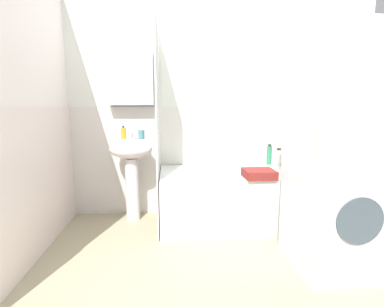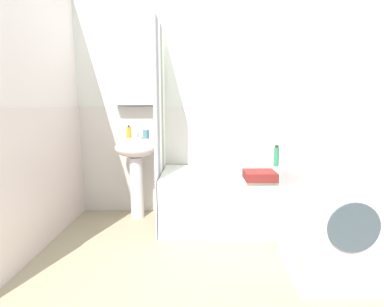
{
  "view_description": "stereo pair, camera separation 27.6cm",
  "coord_description": "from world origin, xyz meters",
  "px_view_note": "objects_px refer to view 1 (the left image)",
  "views": [
    {
      "loc": [
        -0.48,
        -2.06,
        1.22
      ],
      "look_at": [
        -0.27,
        0.66,
        0.77
      ],
      "focal_mm": 27.8,
      "sensor_mm": 36.0,
      "label": 1
    },
    {
      "loc": [
        -0.2,
        -2.06,
        1.22
      ],
      "look_at": [
        -0.27,
        0.66,
        0.77
      ],
      "focal_mm": 27.8,
      "sensor_mm": 36.0,
      "label": 2
    }
  ],
  "objects_px": {
    "toothbrush_cup": "(141,135)",
    "towel_folded": "(259,174)",
    "conditioner_bottle": "(269,155)",
    "sink": "(131,162)",
    "shampoo_bottle": "(296,157)",
    "body_wash_bottle": "(288,156)",
    "soap_dispenser": "(123,133)",
    "bathtub": "(239,198)",
    "lotion_bottle": "(279,157)",
    "washer_dryer_stack": "(338,154)"
  },
  "relations": [
    {
      "from": "sink",
      "to": "toothbrush_cup",
      "type": "bearing_deg",
      "value": 17.82
    },
    {
      "from": "soap_dispenser",
      "to": "toothbrush_cup",
      "type": "relative_size",
      "value": 1.49
    },
    {
      "from": "lotion_bottle",
      "to": "conditioner_bottle",
      "type": "bearing_deg",
      "value": 160.43
    },
    {
      "from": "sink",
      "to": "towel_folded",
      "type": "xyz_separation_m",
      "value": [
        1.22,
        -0.46,
        -0.05
      ]
    },
    {
      "from": "toothbrush_cup",
      "to": "lotion_bottle",
      "type": "relative_size",
      "value": 0.49
    },
    {
      "from": "body_wash_bottle",
      "to": "lotion_bottle",
      "type": "height_order",
      "value": "body_wash_bottle"
    },
    {
      "from": "towel_folded",
      "to": "soap_dispenser",
      "type": "bearing_deg",
      "value": 158.11
    },
    {
      "from": "sink",
      "to": "shampoo_bottle",
      "type": "distance_m",
      "value": 1.82
    },
    {
      "from": "conditioner_bottle",
      "to": "sink",
      "type": "bearing_deg",
      "value": -174.75
    },
    {
      "from": "soap_dispenser",
      "to": "washer_dryer_stack",
      "type": "bearing_deg",
      "value": -33.09
    },
    {
      "from": "body_wash_bottle",
      "to": "washer_dryer_stack",
      "type": "bearing_deg",
      "value": -95.12
    },
    {
      "from": "lotion_bottle",
      "to": "conditioner_bottle",
      "type": "relative_size",
      "value": 0.82
    },
    {
      "from": "towel_folded",
      "to": "washer_dryer_stack",
      "type": "height_order",
      "value": "washer_dryer_stack"
    },
    {
      "from": "sink",
      "to": "conditioner_bottle",
      "type": "height_order",
      "value": "sink"
    },
    {
      "from": "bathtub",
      "to": "conditioner_bottle",
      "type": "xyz_separation_m",
      "value": [
        0.41,
        0.33,
        0.39
      ]
    },
    {
      "from": "toothbrush_cup",
      "to": "conditioner_bottle",
      "type": "height_order",
      "value": "toothbrush_cup"
    },
    {
      "from": "towel_folded",
      "to": "conditioner_bottle",
      "type": "bearing_deg",
      "value": 63.51
    },
    {
      "from": "bathtub",
      "to": "body_wash_bottle",
      "type": "relative_size",
      "value": 7.24
    },
    {
      "from": "bathtub",
      "to": "body_wash_bottle",
      "type": "distance_m",
      "value": 0.77
    },
    {
      "from": "bathtub",
      "to": "toothbrush_cup",
      "type": "bearing_deg",
      "value": 167.59
    },
    {
      "from": "conditioner_bottle",
      "to": "washer_dryer_stack",
      "type": "distance_m",
      "value": 1.21
    },
    {
      "from": "sink",
      "to": "bathtub",
      "type": "relative_size",
      "value": 0.54
    },
    {
      "from": "soap_dispenser",
      "to": "conditioner_bottle",
      "type": "bearing_deg",
      "value": 2.66
    },
    {
      "from": "toothbrush_cup",
      "to": "towel_folded",
      "type": "height_order",
      "value": "toothbrush_cup"
    },
    {
      "from": "soap_dispenser",
      "to": "lotion_bottle",
      "type": "relative_size",
      "value": 0.73
    },
    {
      "from": "soap_dispenser",
      "to": "bathtub",
      "type": "relative_size",
      "value": 0.09
    },
    {
      "from": "bathtub",
      "to": "lotion_bottle",
      "type": "distance_m",
      "value": 0.69
    },
    {
      "from": "bathtub",
      "to": "washer_dryer_stack",
      "type": "xyz_separation_m",
      "value": [
        0.51,
        -0.86,
        0.6
      ]
    },
    {
      "from": "lotion_bottle",
      "to": "soap_dispenser",
      "type": "bearing_deg",
      "value": -178.64
    },
    {
      "from": "bathtub",
      "to": "lotion_bottle",
      "type": "bearing_deg",
      "value": 29.89
    },
    {
      "from": "toothbrush_cup",
      "to": "lotion_bottle",
      "type": "xyz_separation_m",
      "value": [
        1.51,
        0.07,
        -0.27
      ]
    },
    {
      "from": "sink",
      "to": "bathtub",
      "type": "distance_m",
      "value": 1.18
    },
    {
      "from": "lotion_bottle",
      "to": "towel_folded",
      "type": "xyz_separation_m",
      "value": [
        -0.4,
        -0.56,
        -0.05
      ]
    },
    {
      "from": "shampoo_bottle",
      "to": "towel_folded",
      "type": "height_order",
      "value": "shampoo_bottle"
    },
    {
      "from": "sink",
      "to": "towel_folded",
      "type": "bearing_deg",
      "value": -20.56
    },
    {
      "from": "washer_dryer_stack",
      "to": "body_wash_bottle",
      "type": "bearing_deg",
      "value": 84.88
    },
    {
      "from": "shampoo_bottle",
      "to": "conditioner_bottle",
      "type": "height_order",
      "value": "conditioner_bottle"
    },
    {
      "from": "shampoo_bottle",
      "to": "lotion_bottle",
      "type": "distance_m",
      "value": 0.2
    },
    {
      "from": "soap_dispenser",
      "to": "towel_folded",
      "type": "xyz_separation_m",
      "value": [
        1.31,
        -0.52,
        -0.34
      ]
    },
    {
      "from": "sink",
      "to": "shampoo_bottle",
      "type": "xyz_separation_m",
      "value": [
        1.82,
        0.11,
        0.01
      ]
    },
    {
      "from": "toothbrush_cup",
      "to": "body_wash_bottle",
      "type": "height_order",
      "value": "toothbrush_cup"
    },
    {
      "from": "soap_dispenser",
      "to": "bathtub",
      "type": "xyz_separation_m",
      "value": [
        1.19,
        -0.25,
        -0.65
      ]
    },
    {
      "from": "soap_dispenser",
      "to": "toothbrush_cup",
      "type": "xyz_separation_m",
      "value": [
        0.19,
        -0.03,
        -0.01
      ]
    },
    {
      "from": "shampoo_bottle",
      "to": "body_wash_bottle",
      "type": "xyz_separation_m",
      "value": [
        -0.1,
        -0.01,
        0.01
      ]
    },
    {
      "from": "soap_dispenser",
      "to": "towel_folded",
      "type": "height_order",
      "value": "soap_dispenser"
    },
    {
      "from": "toothbrush_cup",
      "to": "shampoo_bottle",
      "type": "distance_m",
      "value": 1.73
    },
    {
      "from": "toothbrush_cup",
      "to": "shampoo_bottle",
      "type": "height_order",
      "value": "toothbrush_cup"
    },
    {
      "from": "bathtub",
      "to": "lotion_bottle",
      "type": "height_order",
      "value": "lotion_bottle"
    },
    {
      "from": "toothbrush_cup",
      "to": "body_wash_bottle",
      "type": "distance_m",
      "value": 1.64
    },
    {
      "from": "soap_dispenser",
      "to": "lotion_bottle",
      "type": "xyz_separation_m",
      "value": [
        1.7,
        0.04,
        -0.29
      ]
    }
  ]
}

